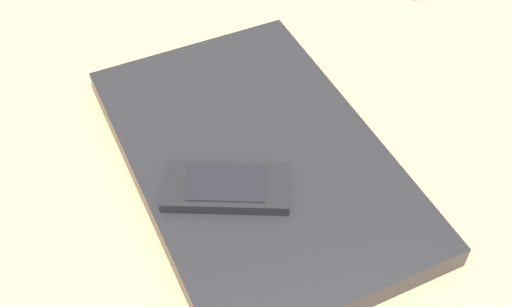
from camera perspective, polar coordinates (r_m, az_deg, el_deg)
The scene contains 3 objects.
desk_surface at distance 62.24cm, azimuth 5.39°, elevation -2.82°, with size 120.00×80.00×3.00cm, color tan.
laptop_closed at distance 60.52cm, azimuth 0.00°, elevation -0.50°, with size 35.15×22.50×2.44cm, color black.
cell_phone_on_laptop at distance 56.02cm, azimuth -2.66°, elevation -3.03°, with size 7.95×12.05×1.17cm.
Camera 1 is at (-37.10, 15.06, 49.14)cm, focal length 44.66 mm.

